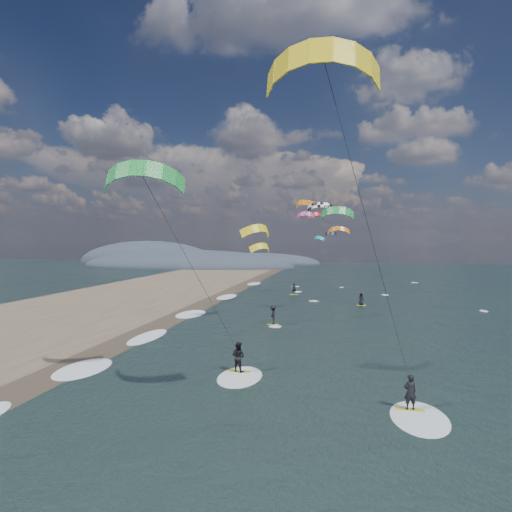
# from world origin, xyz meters

# --- Properties ---
(ground) EXTENTS (260.00, 260.00, 0.00)m
(ground) POSITION_xyz_m (0.00, 0.00, 0.00)
(ground) COLOR black
(ground) RESTS_ON ground
(wet_sand_strip) EXTENTS (3.00, 240.00, 0.00)m
(wet_sand_strip) POSITION_xyz_m (-12.00, 10.00, 0.00)
(wet_sand_strip) COLOR #382D23
(wet_sand_strip) RESTS_ON ground
(coastal_hills) EXTENTS (80.00, 41.00, 15.00)m
(coastal_hills) POSITION_xyz_m (-44.84, 107.86, 0.00)
(coastal_hills) COLOR #3D4756
(coastal_hills) RESTS_ON ground
(kitesurfer_near_a) EXTENTS (7.68, 8.28, 15.76)m
(kitesurfer_near_a) POSITION_xyz_m (5.18, -1.66, 11.90)
(kitesurfer_near_a) COLOR #BECD24
(kitesurfer_near_a) RESTS_ON ground
(kitesurfer_near_b) EXTENTS (7.24, 8.61, 12.80)m
(kitesurfer_near_b) POSITION_xyz_m (-3.56, 2.97, 8.32)
(kitesurfer_near_b) COLOR #BECD24
(kitesurfer_near_b) RESTS_ON ground
(far_kitesurfers) EXTENTS (10.39, 23.41, 1.86)m
(far_kitesurfers) POSITION_xyz_m (0.50, 28.68, 0.88)
(far_kitesurfers) COLOR #BECD24
(far_kitesurfers) RESTS_ON ground
(bg_kite_field) EXTENTS (11.97, 68.06, 7.60)m
(bg_kite_field) POSITION_xyz_m (0.48, 52.86, 11.32)
(bg_kite_field) COLOR gray
(bg_kite_field) RESTS_ON ground
(shoreline_surf) EXTENTS (2.40, 79.40, 0.11)m
(shoreline_surf) POSITION_xyz_m (-10.80, 14.75, 0.00)
(shoreline_surf) COLOR white
(shoreline_surf) RESTS_ON ground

